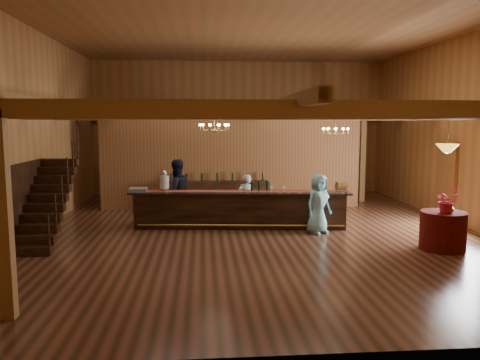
{
  "coord_description": "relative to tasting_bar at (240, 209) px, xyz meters",
  "views": [
    {
      "loc": [
        -1.51,
        -12.66,
        3.0
      ],
      "look_at": [
        -0.43,
        0.84,
        1.32
      ],
      "focal_mm": 35.0,
      "sensor_mm": 36.0,
      "label": 1
    }
  ],
  "objects": [
    {
      "name": "chandelier_right",
      "position": [
        2.98,
        0.83,
        2.22
      ],
      "size": [
        0.8,
        0.8,
        0.61
      ],
      "color": "gold",
      "rests_on": "beam_grid"
    },
    {
      "name": "guest",
      "position": [
        2.07,
        -0.85,
        0.28
      ],
      "size": [
        0.94,
        0.84,
        1.62
      ],
      "primitive_type": "imported",
      "rotation": [
        0.0,
        0.0,
        0.51
      ],
      "color": "#86D0DD",
      "rests_on": "floor"
    },
    {
      "name": "pendant_lamp",
      "position": [
        4.61,
        -2.7,
        1.87
      ],
      "size": [
        0.52,
        0.52,
        0.9
      ],
      "color": "gold",
      "rests_on": "beam_grid"
    },
    {
      "name": "tasting_bar",
      "position": [
        0.0,
        0.0,
        0.0
      ],
      "size": [
        6.3,
        1.42,
        1.05
      ],
      "rotation": [
        0.0,
        0.0,
        -0.1
      ],
      "color": "#412513",
      "rests_on": "floor"
    },
    {
      "name": "table_flowers",
      "position": [
        4.61,
        -2.8,
        0.66
      ],
      "size": [
        0.51,
        0.45,
        0.57
      ],
      "primitive_type": "imported",
      "rotation": [
        0.0,
        0.0,
        -0.0
      ],
      "color": "red",
      "rests_on": "round_table"
    },
    {
      "name": "floor_plant",
      "position": [
        3.72,
        3.39,
        0.07
      ],
      "size": [
        0.7,
        0.58,
        1.19
      ],
      "primitive_type": "imported",
      "rotation": [
        0.0,
        0.0,
        0.08
      ],
      "color": "#3A622B",
      "rests_on": "floor"
    },
    {
      "name": "table_vase",
      "position": [
        4.67,
        -2.84,
        0.54
      ],
      "size": [
        0.19,
        0.19,
        0.33
      ],
      "primitive_type": "imported",
      "rotation": [
        0.0,
        0.0,
        0.17
      ],
      "color": "gold",
      "rests_on": "round_table"
    },
    {
      "name": "beam_grid",
      "position": [
        0.47,
        0.07,
        2.71
      ],
      "size": [
        11.9,
        13.9,
        0.39
      ],
      "color": "#955F2C",
      "rests_on": "wall_left"
    },
    {
      "name": "bar_bottle_0",
      "position": [
        0.36,
        0.08,
        0.66
      ],
      "size": [
        0.07,
        0.07,
        0.3
      ],
      "primitive_type": "cylinder",
      "color": "black",
      "rests_on": "tasting_bar"
    },
    {
      "name": "bar_bottle_1",
      "position": [
        0.55,
        0.06,
        0.66
      ],
      "size": [
        0.07,
        0.07,
        0.3
      ],
      "primitive_type": "cylinder",
      "color": "black",
      "rests_on": "tasting_bar"
    },
    {
      "name": "wall_left",
      "position": [
        -5.53,
        -0.44,
        2.22
      ],
      "size": [
        0.1,
        14.0,
        5.5
      ],
      "primitive_type": "cube",
      "color": "#B1733B",
      "rests_on": "floor"
    },
    {
      "name": "floor",
      "position": [
        0.47,
        -0.44,
        -0.53
      ],
      "size": [
        14.0,
        14.0,
        0.0
      ],
      "primitive_type": "plane",
      "color": "brown",
      "rests_on": "ground"
    },
    {
      "name": "backroom_boxes",
      "position": [
        0.18,
        5.06,
        -0.0
      ],
      "size": [
        4.1,
        0.6,
        1.1
      ],
      "color": "#412513",
      "rests_on": "floor"
    },
    {
      "name": "chandelier_left",
      "position": [
        -0.72,
        -0.37,
        2.34
      ],
      "size": [
        0.8,
        0.8,
        0.48
      ],
      "color": "gold",
      "rests_on": "beam_grid"
    },
    {
      "name": "ceiling",
      "position": [
        0.47,
        -0.44,
        4.97
      ],
      "size": [
        14.0,
        14.0,
        0.0
      ],
      "primitive_type": "plane",
      "rotation": [
        3.14,
        0.0,
        0.0
      ],
      "color": "#9A6339",
      "rests_on": "wall_back"
    },
    {
      "name": "bartender",
      "position": [
        0.26,
        0.71,
        0.2
      ],
      "size": [
        0.57,
        0.42,
        1.45
      ],
      "primitive_type": "imported",
      "rotation": [
        0.0,
        0.0,
        3.28
      ],
      "color": "silver",
      "rests_on": "floor"
    },
    {
      "name": "backbar_shelf",
      "position": [
        -0.54,
        2.78,
        -0.03
      ],
      "size": [
        3.56,
        0.72,
        0.99
      ],
      "primitive_type": "cube",
      "rotation": [
        0.0,
        0.0,
        0.05
      ],
      "color": "#412513",
      "rests_on": "floor"
    },
    {
      "name": "support_posts",
      "position": [
        0.47,
        -0.94,
        1.07
      ],
      "size": [
        9.2,
        10.2,
        3.2
      ],
      "color": "#955F2C",
      "rests_on": "floor"
    },
    {
      "name": "wall_front",
      "position": [
        0.47,
        -7.44,
        2.22
      ],
      "size": [
        12.0,
        0.1,
        5.5
      ],
      "primitive_type": "cube",
      "color": "#B1733B",
      "rests_on": "floor"
    },
    {
      "name": "wall_back",
      "position": [
        0.47,
        6.56,
        2.22
      ],
      "size": [
        12.0,
        0.1,
        5.5
      ],
      "primitive_type": "cube",
      "color": "#B1733B",
      "rests_on": "floor"
    },
    {
      "name": "bar_bottle_2",
      "position": [
        0.8,
        0.04,
        0.66
      ],
      "size": [
        0.07,
        0.07,
        0.3
      ],
      "primitive_type": "cylinder",
      "color": "black",
      "rests_on": "tasting_bar"
    },
    {
      "name": "wall_right",
      "position": [
        6.47,
        -0.44,
        2.22
      ],
      "size": [
        0.1,
        14.0,
        5.5
      ],
      "primitive_type": "cube",
      "color": "#B1733B",
      "rests_on": "floor"
    },
    {
      "name": "beverage_dispenser",
      "position": [
        -2.14,
        0.27,
        0.8
      ],
      "size": [
        0.26,
        0.26,
        0.6
      ],
      "color": "silver",
      "rests_on": "tasting_bar"
    },
    {
      "name": "staircase",
      "position": [
        -4.98,
        -1.18,
        0.47
      ],
      "size": [
        1.0,
        2.8,
        2.0
      ],
      "color": "#412513",
      "rests_on": "floor"
    },
    {
      "name": "round_table",
      "position": [
        4.61,
        -2.7,
        -0.08
      ],
      "size": [
        1.05,
        1.05,
        0.91
      ],
      "primitive_type": "cylinder",
      "color": "#730F05",
      "rests_on": "floor"
    },
    {
      "name": "staff_second",
      "position": [
        -1.83,
        0.73,
        0.43
      ],
      "size": [
        1.17,
        1.1,
        1.91
      ],
      "primitive_type": "imported",
      "rotation": [
        0.0,
        0.0,
        3.69
      ],
      "color": "black",
      "rests_on": "floor"
    },
    {
      "name": "partition_wall",
      "position": [
        -0.03,
        3.06,
        1.02
      ],
      "size": [
        9.0,
        0.18,
        3.1
      ],
      "primitive_type": "cube",
      "color": "brown",
      "rests_on": "floor"
    },
    {
      "name": "raffle_drum",
      "position": [
        2.85,
        -0.34,
        0.69
      ],
      "size": [
        0.34,
        0.24,
        0.3
      ],
      "color": "brown",
      "rests_on": "tasting_bar"
    },
    {
      "name": "window_right_back",
      "position": [
        6.42,
        0.56,
        1.02
      ],
      "size": [
        0.12,
        1.05,
        1.75
      ],
      "primitive_type": "cube",
      "color": "white",
      "rests_on": "wall_right"
    },
    {
      "name": "glass_rack_tray",
      "position": [
        -2.87,
        0.25,
        0.56
      ],
      "size": [
        0.5,
        0.5,
        0.1
      ],
      "primitive_type": "cube",
      "color": "gray",
      "rests_on": "tasting_bar"
    }
  ]
}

